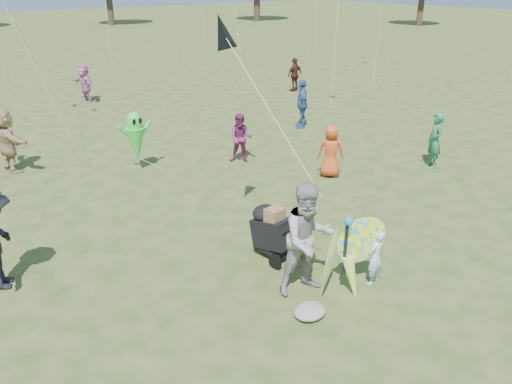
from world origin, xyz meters
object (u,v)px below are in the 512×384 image
crowd_c (302,104)px  crowd_f (435,141)px  adult_man (308,239)px  butterfly_kite (348,257)px  crowd_d (7,140)px  crowd_e (241,138)px  crowd_a (331,151)px  jogging_stroller (271,229)px  child_girl (375,257)px  alien_kite (136,138)px  crowd_h (295,75)px  crowd_j (85,83)px

crowd_c → crowd_f: bearing=38.1°
adult_man → butterfly_kite: size_ratio=1.18×
crowd_d → crowd_e: size_ratio=1.23×
crowd_a → jogging_stroller: size_ratio=1.34×
crowd_c → crowd_f: 5.41m
child_girl → crowd_f: size_ratio=0.67×
butterfly_kite → crowd_e: bearing=67.9°
crowd_f → alien_kite: alien_kite is taller
crowd_d → crowd_a: bearing=-137.5°
crowd_d → crowd_h: crowd_d is taller
child_girl → crowd_h: size_ratio=0.68×
adult_man → crowd_d: 9.84m
crowd_c → crowd_d: size_ratio=0.97×
crowd_d → crowd_e: 6.58m
jogging_stroller → butterfly_kite: size_ratio=0.63×
crowd_c → crowd_j: size_ratio=1.07×
crowd_d → child_girl: bearing=-167.0°
adult_man → crowd_c: size_ratio=1.17×
crowd_f → alien_kite: (-6.82, 5.06, 0.17)m
crowd_a → crowd_c: 4.89m
crowd_a → alien_kite: 5.43m
adult_man → crowd_j: bearing=95.8°
child_girl → crowd_f: (6.09, 2.80, 0.27)m
adult_man → crowd_c: bearing=61.3°
crowd_h → crowd_j: size_ratio=0.96×
crowd_a → butterfly_kite: size_ratio=0.84×
crowd_j → jogging_stroller: bearing=-15.5°
crowd_a → crowd_e: crowd_e is taller
jogging_stroller → crowd_a: bearing=22.8°
crowd_c → crowd_h: 6.22m
crowd_d → alien_kite: 3.62m
crowd_a → crowd_f: size_ratio=0.91×
jogging_stroller → butterfly_kite: (0.21, -1.78, 0.13)m
jogging_stroller → butterfly_kite: 1.80m
crowd_h → butterfly_kite: size_ratio=0.90×
crowd_c → crowd_f: crowd_c is taller
butterfly_kite → alien_kite: size_ratio=1.00×
crowd_d → butterfly_kite: (2.92, -10.04, -0.16)m
crowd_j → crowd_e: bearing=-3.6°
crowd_a → butterfly_kite: (-3.87, -4.07, 0.01)m
crowd_a → crowd_f: (2.84, -1.36, 0.07)m
crowd_j → child_girl: bearing=-11.8°
crowd_f → crowd_j: (-4.72, 14.31, 0.02)m
crowd_d → crowd_f: bearing=-133.5°
butterfly_kite → crowd_c: bearing=50.8°
child_girl → alien_kite: size_ratio=0.62×
child_girl → crowd_h: (10.03, 12.95, 0.25)m
crowd_e → jogging_stroller: (-2.86, -4.76, -0.12)m
crowd_f → crowd_h: size_ratio=1.02×
crowd_d → crowd_h: size_ratio=1.15×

